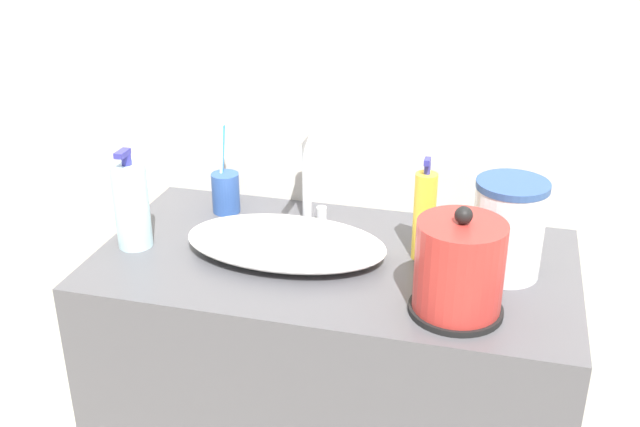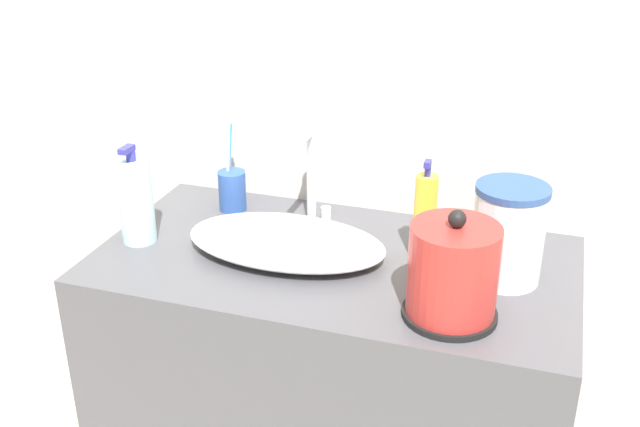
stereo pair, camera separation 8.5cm
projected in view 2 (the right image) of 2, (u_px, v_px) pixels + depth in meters
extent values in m
cube|color=beige|center=(375.00, 2.00, 1.64)|extent=(6.00, 0.04, 2.60)
cube|color=#4C4C51|center=(333.00, 409.00, 1.76)|extent=(1.02, 0.54, 0.81)
ellipsoid|color=white|center=(286.00, 241.00, 1.60)|extent=(0.44, 0.25, 0.06)
cylinder|color=silver|center=(311.00, 176.00, 1.71)|extent=(0.02, 0.02, 0.23)
cylinder|color=silver|center=(303.00, 139.00, 1.62)|extent=(0.02, 0.11, 0.02)
cylinder|color=silver|center=(326.00, 215.00, 1.74)|extent=(0.02, 0.02, 0.04)
cylinder|color=black|center=(449.00, 313.00, 1.39)|extent=(0.18, 0.18, 0.01)
cylinder|color=#B22D28|center=(453.00, 273.00, 1.35)|extent=(0.16, 0.16, 0.18)
sphere|color=black|center=(457.00, 219.00, 1.30)|extent=(0.03, 0.03, 0.03)
cylinder|color=#2D519E|center=(232.00, 191.00, 1.80)|extent=(0.07, 0.07, 0.10)
cylinder|color=#338CE0|center=(229.00, 159.00, 1.78)|extent=(0.02, 0.02, 0.17)
cylinder|color=white|center=(228.00, 156.00, 1.78)|extent=(0.02, 0.02, 0.19)
cylinder|color=silver|center=(136.00, 201.00, 1.63)|extent=(0.08, 0.08, 0.19)
cylinder|color=#333399|center=(131.00, 155.00, 1.59)|extent=(0.02, 0.02, 0.02)
cube|color=#333399|center=(127.00, 149.00, 1.57)|extent=(0.02, 0.04, 0.01)
cylinder|color=gold|center=(425.00, 219.00, 1.55)|extent=(0.05, 0.05, 0.19)
cylinder|color=#333399|center=(428.00, 171.00, 1.50)|extent=(0.01, 0.01, 0.02)
cube|color=#333399|center=(428.00, 164.00, 1.49)|extent=(0.01, 0.03, 0.01)
cylinder|color=silver|center=(508.00, 237.00, 1.48)|extent=(0.14, 0.14, 0.19)
cylinder|color=#2D4C84|center=(513.00, 190.00, 1.43)|extent=(0.14, 0.14, 0.01)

